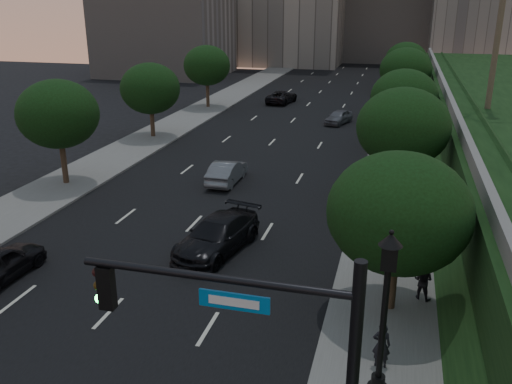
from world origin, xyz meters
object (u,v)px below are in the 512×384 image
(sedan_far_right, at_px, (339,117))
(pedestrian_a, at_px, (381,345))
(pedestrian_c, at_px, (365,209))
(sedan_mid_left, at_px, (227,172))
(pedestrian_b, at_px, (423,280))
(street_lamp, at_px, (383,328))
(sedan_far_left, at_px, (282,97))
(sedan_near_right, at_px, (217,235))

(sedan_far_right, height_order, pedestrian_a, pedestrian_a)
(sedan_far_right, relative_size, pedestrian_c, 2.29)
(sedan_mid_left, height_order, pedestrian_b, pedestrian_b)
(street_lamp, height_order, pedestrian_a, street_lamp)
(pedestrian_b, bearing_deg, street_lamp, 98.59)
(sedan_mid_left, xyz_separation_m, sedan_far_left, (-2.69, 28.91, -0.02))
(sedan_far_left, xyz_separation_m, sedan_near_right, (5.37, -38.72, 0.10))
(street_lamp, distance_m, sedan_far_left, 49.19)
(pedestrian_b, bearing_deg, sedan_near_right, 7.19)
(sedan_far_left, bearing_deg, sedan_far_right, 137.71)
(street_lamp, xyz_separation_m, sedan_far_right, (-5.59, 38.01, -1.97))
(sedan_mid_left, distance_m, pedestrian_a, 19.77)
(sedan_far_left, distance_m, sedan_far_right, 12.04)
(sedan_near_right, distance_m, pedestrian_a, 10.47)
(street_lamp, height_order, sedan_far_right, street_lamp)
(sedan_far_left, height_order, pedestrian_c, pedestrian_c)
(sedan_near_right, relative_size, sedan_far_right, 1.43)
(sedan_mid_left, height_order, sedan_far_left, sedan_mid_left)
(sedan_near_right, relative_size, pedestrian_a, 3.57)
(sedan_far_left, bearing_deg, pedestrian_c, 117.75)
(sedan_mid_left, bearing_deg, pedestrian_a, 122.26)
(pedestrian_a, distance_m, pedestrian_b, 4.88)
(sedan_mid_left, bearing_deg, pedestrian_c, 150.93)
(pedestrian_b, bearing_deg, pedestrian_a, 94.54)
(sedan_far_left, bearing_deg, sedan_mid_left, 103.88)
(pedestrian_b, height_order, pedestrian_c, pedestrian_c)
(pedestrian_c, bearing_deg, sedan_near_right, 22.59)
(sedan_near_right, relative_size, pedestrian_c, 3.27)
(street_lamp, distance_m, sedan_mid_left, 21.30)
(sedan_near_right, xyz_separation_m, pedestrian_b, (9.22, -2.25, 0.13))
(sedan_near_right, bearing_deg, pedestrian_b, -1.69)
(pedestrian_b, xyz_separation_m, pedestrian_c, (-2.74, 6.95, 0.07))
(street_lamp, relative_size, sedan_mid_left, 1.26)
(street_lamp, distance_m, pedestrian_a, 2.40)
(pedestrian_b, relative_size, pedestrian_c, 0.92)
(street_lamp, bearing_deg, sedan_far_left, 105.57)
(sedan_mid_left, xyz_separation_m, sedan_far_right, (4.91, 19.57, -0.07))
(sedan_near_right, distance_m, pedestrian_c, 8.00)
(street_lamp, relative_size, sedan_far_right, 1.43)
(sedan_mid_left, height_order, sedan_far_right, sedan_mid_left)
(street_lamp, relative_size, sedan_far_left, 1.10)
(sedan_near_right, distance_m, sedan_far_right, 29.47)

